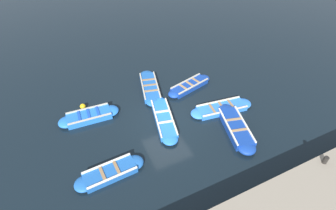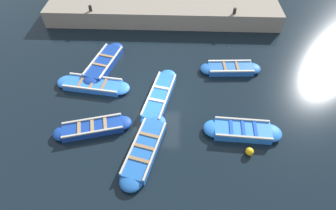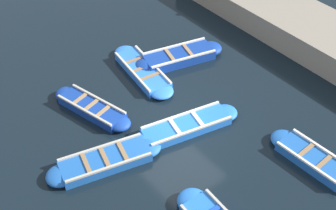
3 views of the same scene
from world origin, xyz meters
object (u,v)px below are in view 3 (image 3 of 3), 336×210
Objects in this scene: boat_outer_right at (105,161)px; boat_outer_left at (186,126)px; boat_tucked at (314,159)px; boat_centre at (143,71)px; boat_drifting at (92,108)px; boat_stern_in at (179,57)px.

boat_outer_left is at bearing -8.07° from boat_outer_right.
boat_outer_left is at bearing 120.47° from boat_tucked.
boat_outer_left is 3.49m from boat_centre.
boat_tucked is 0.81× the size of boat_outer_left.
boat_drifting reaches higher than boat_outer_left.
boat_tucked is at bearing -56.98° from boat_drifting.
boat_centre is at bearing 78.99° from boat_outer_left.
boat_tucked reaches higher than boat_centre.
boat_outer_right is at bearing 171.93° from boat_outer_left.
boat_stern_in is 4.40m from boat_drifting.
boat_drifting is at bearing 123.02° from boat_tucked.
boat_stern_in reaches higher than boat_drifting.
boat_centre is 0.99× the size of boat_stern_in.
boat_outer_left is 1.04× the size of boat_centre.
boat_centre is at bearing 12.86° from boat_drifting.
boat_tucked is at bearing -38.40° from boat_outer_right.
boat_outer_left is 1.16× the size of boat_drifting.
boat_tucked is 0.84× the size of boat_outer_right.
boat_drifting is (0.99, 2.38, 0.01)m from boat_outer_right.
boat_drifting reaches higher than boat_outer_right.
boat_stern_in reaches higher than boat_outer_left.
boat_outer_right is at bearing -112.69° from boat_drifting.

